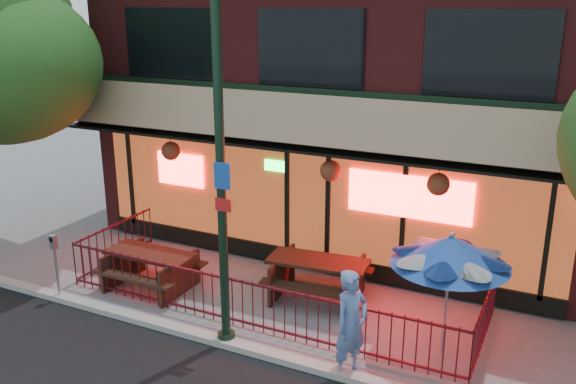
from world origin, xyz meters
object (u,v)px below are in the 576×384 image
picnic_table_left (151,264)px  picnic_table_right (318,273)px  patio_umbrella (451,251)px  pedestrian (351,324)px  street_light (221,176)px  parking_meter_near (55,256)px

picnic_table_left → picnic_table_right: bearing=18.0°
patio_umbrella → pedestrian: 2.08m
picnic_table_right → patio_umbrella: 3.26m
picnic_table_left → picnic_table_right: (3.42, 1.11, 0.03)m
picnic_table_right → pedestrian: size_ratio=1.18×
street_light → parking_meter_near: street_light is taller
picnic_table_left → picnic_table_right: 3.60m
patio_umbrella → picnic_table_left: bearing=-178.5°
picnic_table_right → pedestrian: 2.78m
street_light → pedestrian: 3.24m
patio_umbrella → parking_meter_near: patio_umbrella is taller
parking_meter_near → street_light: bearing=1.1°
street_light → picnic_table_left: 3.89m
street_light → parking_meter_near: bearing=-178.9°
patio_umbrella → parking_meter_near: 7.80m
picnic_table_left → pedestrian: (4.98, -1.15, 0.38)m
pedestrian → parking_meter_near: bearing=114.1°
picnic_table_right → picnic_table_left: bearing=-162.0°
patio_umbrella → parking_meter_near: bearing=-169.2°
street_light → pedestrian: (2.36, 0.05, -2.22)m
picnic_table_left → patio_umbrella: size_ratio=0.86×
picnic_table_right → patio_umbrella: patio_umbrella is taller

